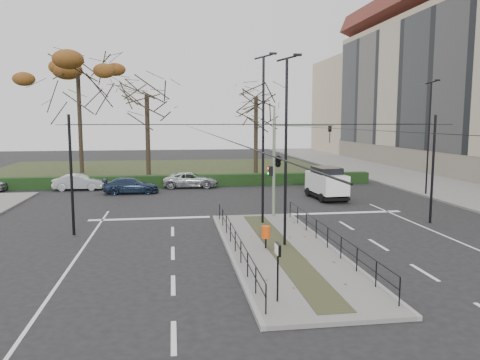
% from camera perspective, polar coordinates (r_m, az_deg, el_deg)
% --- Properties ---
extents(ground, '(140.00, 140.00, 0.00)m').
position_cam_1_polar(ground, '(23.08, 3.63, -7.04)').
color(ground, black).
rests_on(ground, ground).
extents(median_island, '(4.40, 15.00, 0.14)m').
position_cam_1_polar(median_island, '(20.71, 5.07, -8.54)').
color(median_island, '#615E5C').
rests_on(median_island, ground).
extents(sidewalk_east, '(8.00, 90.00, 0.14)m').
position_cam_1_polar(sidewalk_east, '(49.70, 18.89, 0.39)').
color(sidewalk_east, '#615E5C').
rests_on(sidewalk_east, ground).
extents(park, '(38.00, 26.00, 0.10)m').
position_cam_1_polar(park, '(54.19, -9.67, 1.20)').
color(park, '#262F17').
rests_on(park, ground).
extents(hedge, '(38.00, 1.00, 1.00)m').
position_cam_1_polar(hedge, '(40.83, -10.11, -0.14)').
color(hedge, black).
rests_on(hedge, ground).
extents(median_railing, '(4.14, 13.24, 0.92)m').
position_cam_1_polar(median_railing, '(20.38, 5.17, -6.16)').
color(median_railing, black).
rests_on(median_railing, median_island).
extents(catenary, '(20.00, 34.00, 6.00)m').
position_cam_1_polar(catenary, '(24.06, 2.90, 1.83)').
color(catenary, black).
rests_on(catenary, ground).
extents(traffic_light, '(3.90, 2.22, 5.73)m').
position_cam_1_polar(traffic_light, '(27.17, 4.85, 2.56)').
color(traffic_light, slate).
rests_on(traffic_light, median_island).
extents(litter_bin, '(0.38, 0.38, 0.98)m').
position_cam_1_polar(litter_bin, '(20.57, 3.16, -6.41)').
color(litter_bin, black).
rests_on(litter_bin, median_island).
extents(info_panel, '(0.10, 0.48, 1.84)m').
position_cam_1_polar(info_panel, '(14.54, 4.63, -9.22)').
color(info_panel, black).
rests_on(info_panel, median_island).
extents(streetlamp_median_near, '(0.70, 0.14, 8.40)m').
position_cam_1_polar(streetlamp_median_near, '(20.59, 5.66, 3.65)').
color(streetlamp_median_near, black).
rests_on(streetlamp_median_near, median_island).
extents(streetlamp_median_far, '(0.76, 0.16, 9.10)m').
position_cam_1_polar(streetlamp_median_far, '(25.10, 2.88, 5.13)').
color(streetlamp_median_far, black).
rests_on(streetlamp_median_far, median_island).
extents(streetlamp_sidewalk, '(0.72, 0.15, 8.57)m').
position_cam_1_polar(streetlamp_sidewalk, '(38.07, 22.04, 4.95)').
color(streetlamp_sidewalk, black).
rests_on(streetlamp_sidewalk, sidewalk_east).
extents(parked_car_second, '(3.99, 1.43, 1.31)m').
position_cam_1_polar(parked_car_second, '(40.62, -19.08, -0.25)').
color(parked_car_second, '#ACAFB4').
rests_on(parked_car_second, ground).
extents(parked_car_third, '(4.28, 1.80, 1.23)m').
position_cam_1_polar(parked_car_third, '(37.64, -13.14, -0.67)').
color(parked_car_third, '#1B2840').
rests_on(parked_car_third, ground).
extents(parked_car_fourth, '(4.77, 2.38, 1.30)m').
position_cam_1_polar(parked_car_fourth, '(40.13, -6.04, 0.02)').
color(parked_car_fourth, '#ACAFB4').
rests_on(parked_car_fourth, ground).
extents(white_van, '(2.19, 4.42, 2.33)m').
position_cam_1_polar(white_van, '(34.57, 10.49, -0.29)').
color(white_van, white).
rests_on(white_van, ground).
extents(rust_tree, '(10.33, 10.33, 13.69)m').
position_cam_1_polar(rust_tree, '(53.00, -19.16, 12.10)').
color(rust_tree, black).
rests_on(rust_tree, park).
extents(bare_tree_center, '(6.14, 6.14, 10.77)m').
position_cam_1_polar(bare_tree_center, '(50.07, 1.97, 9.47)').
color(bare_tree_center, black).
rests_on(bare_tree_center, park).
extents(bare_tree_near, '(6.76, 6.76, 10.69)m').
position_cam_1_polar(bare_tree_near, '(46.92, -11.29, 9.42)').
color(bare_tree_near, black).
rests_on(bare_tree_near, park).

